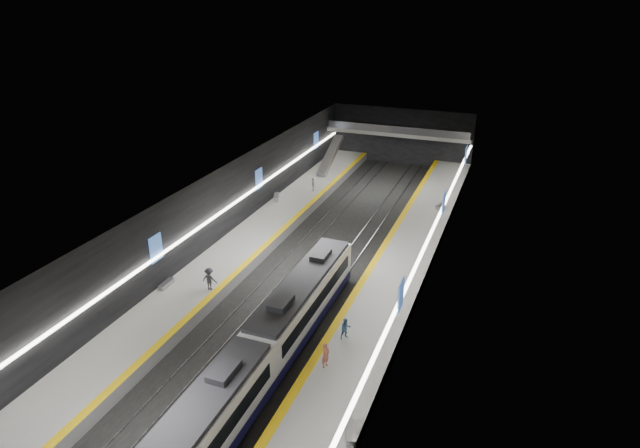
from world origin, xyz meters
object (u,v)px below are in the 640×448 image
at_px(passenger_right_a, 325,355).
at_px(passenger_left_a, 313,184).
at_px(bench_right_near, 350,431).
at_px(escalator, 330,155).
at_px(passenger_right_b, 346,329).
at_px(bench_left_far, 276,197).
at_px(train, 257,359).
at_px(bench_right_far, 441,206).
at_px(passenger_left_b, 209,279).
at_px(bench_left_near, 166,284).

relative_size(passenger_right_a, passenger_left_a, 1.08).
bearing_deg(bench_right_near, escalator, 88.34).
bearing_deg(passenger_left_a, passenger_right_b, 14.69).
xyz_separation_m(bench_left_far, passenger_left_a, (2.93, 4.17, 0.56)).
bearing_deg(passenger_right_b, escalator, 68.38).
relative_size(train, passenger_right_b, 19.00).
distance_m(train, bench_right_far, 33.00).
bearing_deg(passenger_right_b, bench_right_near, -113.29).
height_order(passenger_right_b, passenger_left_a, passenger_left_a).
distance_m(bench_right_far, passenger_right_b, 26.82).
height_order(train, escalator, escalator).
xyz_separation_m(bench_right_near, passenger_left_b, (-15.36, 10.58, 0.74)).
bearing_deg(bench_right_far, passenger_left_a, -163.30).
relative_size(bench_left_far, bench_right_near, 1.08).
relative_size(train, bench_right_near, 15.94).
relative_size(bench_left_near, bench_right_near, 0.88).
distance_m(train, bench_right_near, 7.53).
height_order(bench_right_near, passenger_right_b, passenger_right_b).
bearing_deg(bench_left_near, passenger_right_b, -6.41).
distance_m(train, bench_left_far, 30.68).
bearing_deg(passenger_left_b, bench_right_near, 142.02).
xyz_separation_m(passenger_right_b, passenger_left_a, (-13.07, 26.72, 0.02)).
bearing_deg(bench_left_near, bench_left_far, 88.72).
distance_m(escalator, bench_left_far, 13.01).
distance_m(escalator, bench_left_near, 33.96).
xyz_separation_m(passenger_right_b, passenger_left_b, (-12.36, 2.31, 0.18)).
bearing_deg(passenger_right_b, passenger_left_a, 72.81).
bearing_deg(bench_left_near, bench_right_near, -28.35).
height_order(bench_right_far, passenger_right_b, passenger_right_b).
xyz_separation_m(train, passenger_right_a, (3.74, 2.31, -0.32)).
height_order(escalator, passenger_left_a, escalator).
distance_m(escalator, passenger_left_b, 33.04).
bearing_deg(passenger_left_a, passenger_right_a, 11.70).
bearing_deg(bench_left_near, passenger_left_a, 82.11).
distance_m(bench_left_near, passenger_right_a, 16.47).
relative_size(train, passenger_left_b, 15.46).
bearing_deg(passenger_left_b, escalator, -90.60).
relative_size(bench_left_near, passenger_right_b, 1.05).
bearing_deg(escalator, bench_left_far, -98.92).
relative_size(passenger_right_b, passenger_left_b, 0.81).
distance_m(escalator, bench_right_near, 46.80).
height_order(train, bench_left_near, train).
relative_size(bench_left_far, passenger_right_a, 1.16).
height_order(train, bench_left_far, train).
bearing_deg(bench_left_far, escalator, 59.80).
bearing_deg(passenger_left_b, passenger_right_a, 151.48).
height_order(passenger_left_a, passenger_left_b, passenger_left_b).
bearing_deg(bench_left_far, passenger_left_a, 33.63).
height_order(passenger_right_b, passenger_left_b, passenger_left_b).
relative_size(bench_right_near, passenger_left_b, 0.97).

